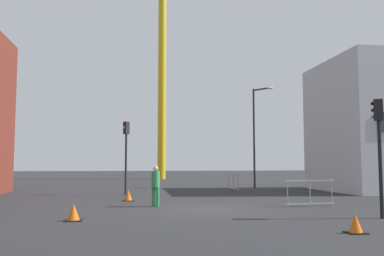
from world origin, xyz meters
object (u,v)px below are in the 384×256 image
object	(u,v)px
streetlamp_tall	(256,129)
traffic_cone_orange	(128,196)
traffic_cone_striped	(355,224)
construction_crane	(166,26)
traffic_light_verge	(379,138)
traffic_cone_by_barrier	(74,213)
pedestrian_walking	(156,183)
traffic_light_crosswalk	(126,146)

from	to	relation	value
streetlamp_tall	traffic_cone_orange	size ratio (longest dim) A/B	14.01
streetlamp_tall	traffic_cone_striped	xyz separation A→B (m)	(-3.27, -19.08, -4.01)
construction_crane	traffic_cone_striped	bearing A→B (deg)	-87.03
traffic_light_verge	traffic_cone_by_barrier	size ratio (longest dim) A/B	7.33
traffic_cone_striped	traffic_light_verge	bearing A→B (deg)	47.06
streetlamp_tall	traffic_cone_striped	bearing A→B (deg)	-99.73
pedestrian_walking	traffic_cone_by_barrier	size ratio (longest dim) A/B	3.15
construction_crane	streetlamp_tall	size ratio (longest dim) A/B	3.71
traffic_cone_by_barrier	streetlamp_tall	bearing A→B (deg)	55.83
traffic_light_crosswalk	pedestrian_walking	bearing A→B (deg)	-78.70
streetlamp_tall	traffic_cone_striped	world-z (taller)	streetlamp_tall
traffic_light_verge	traffic_cone_orange	xyz separation A→B (m)	(-8.11, 7.51, -2.36)
streetlamp_tall	pedestrian_walking	xyz separation A→B (m)	(-7.93, -11.91, -3.27)
traffic_light_verge	traffic_cone_by_barrier	distance (m)	10.05
pedestrian_walking	traffic_cone_by_barrier	distance (m)	4.75
traffic_light_crosswalk	pedestrian_walking	world-z (taller)	traffic_light_crosswalk
traffic_cone_striped	traffic_cone_by_barrier	size ratio (longest dim) A/B	0.92
traffic_cone_striped	construction_crane	bearing A→B (deg)	92.97
construction_crane	traffic_cone_orange	size ratio (longest dim) A/B	51.91
traffic_light_verge	construction_crane	bearing A→B (deg)	97.03
traffic_light_verge	traffic_cone_by_barrier	xyz separation A→B (m)	(-9.73, 0.86, -2.36)
traffic_light_crosswalk	traffic_cone_by_barrier	size ratio (longest dim) A/B	7.81
streetlamp_tall	traffic_light_verge	xyz separation A→B (m)	(-0.95, -16.59, -1.64)
pedestrian_walking	traffic_light_crosswalk	bearing A→B (deg)	101.30
construction_crane	traffic_cone_striped	size ratio (longest dim) A/B	54.96
traffic_cone_striped	traffic_cone_orange	distance (m)	11.56
traffic_light_verge	streetlamp_tall	bearing A→B (deg)	86.73
traffic_light_crosswalk	traffic_cone_by_barrier	bearing A→B (deg)	-97.86
construction_crane	streetlamp_tall	xyz separation A→B (m)	(5.18, -17.70, -13.35)
traffic_light_crosswalk	construction_crane	bearing A→B (deg)	80.00
traffic_light_verge	pedestrian_walking	xyz separation A→B (m)	(-6.99, 4.68, -1.64)
construction_crane	traffic_light_verge	distance (m)	37.66
construction_crane	traffic_cone_orange	bearing A→B (deg)	-98.24
streetlamp_tall	traffic_cone_by_barrier	bearing A→B (deg)	-124.17
traffic_cone_by_barrier	traffic_cone_orange	distance (m)	6.84
traffic_cone_by_barrier	traffic_cone_orange	world-z (taller)	traffic_cone_by_barrier
construction_crane	traffic_cone_striped	xyz separation A→B (m)	(1.91, -36.79, -17.37)
traffic_cone_striped	traffic_light_crosswalk	bearing A→B (deg)	113.50
streetlamp_tall	pedestrian_walking	bearing A→B (deg)	-123.68
traffic_light_crosswalk	traffic_cone_orange	world-z (taller)	traffic_light_crosswalk
construction_crane	traffic_cone_by_barrier	size ratio (longest dim) A/B	50.69
construction_crane	traffic_cone_striped	distance (m)	40.73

